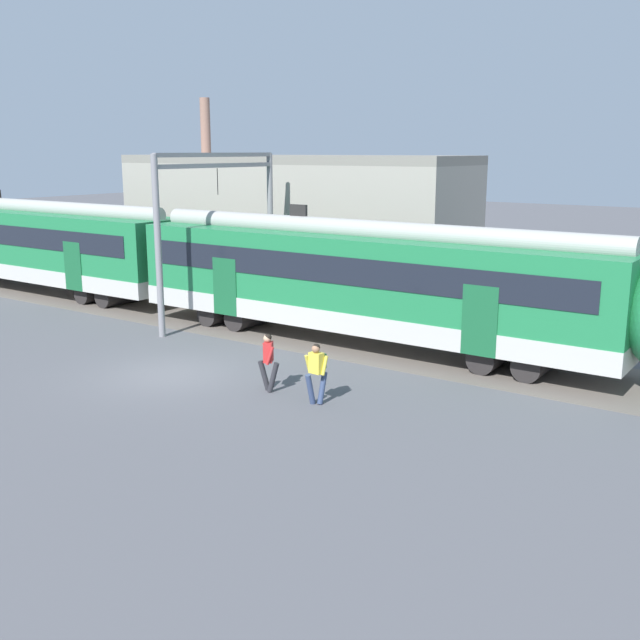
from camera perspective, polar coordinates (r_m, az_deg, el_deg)
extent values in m
plane|color=#515156|center=(23.12, -11.30, -4.07)|extent=(160.00, 160.00, 0.00)
cube|color=#605951|center=(33.15, -13.24, 0.95)|extent=(80.00, 4.40, 0.01)
cube|color=#B7B7B2|center=(25.96, 3.21, 0.41)|extent=(18.00, 3.06, 0.70)
cube|color=#1E7542|center=(25.67, 3.25, 3.79)|extent=(18.00, 3.00, 2.40)
cube|color=black|center=(24.38, 1.39, 3.80)|extent=(16.56, 0.03, 0.90)
cube|color=#165731|center=(22.29, 12.06, -0.08)|extent=(1.10, 0.04, 2.10)
cube|color=#165731|center=(27.54, -7.27, 2.53)|extent=(1.10, 0.04, 2.10)
cylinder|color=#9C9C97|center=(25.50, 3.29, 6.85)|extent=(17.64, 0.70, 0.70)
cube|color=black|center=(26.95, -1.65, 8.36)|extent=(0.70, 0.12, 0.40)
cylinder|color=black|center=(23.54, 16.34, -2.90)|extent=(0.90, 2.40, 0.90)
cylinder|color=black|center=(23.99, 13.17, -2.42)|extent=(0.90, 2.40, 0.90)
cylinder|color=black|center=(28.88, -5.08, 0.43)|extent=(0.90, 2.40, 0.90)
cylinder|color=black|center=(29.78, -7.16, 0.75)|extent=(0.90, 2.40, 0.90)
cube|color=#B7B7B2|center=(38.88, -20.89, 3.73)|extent=(18.00, 3.06, 0.70)
cube|color=#1E7542|center=(38.69, -21.07, 5.99)|extent=(18.00, 3.00, 2.40)
cube|color=black|center=(37.85, -22.99, 6.00)|extent=(16.56, 0.03, 0.90)
cube|color=#165731|center=(33.92, -18.31, 3.91)|extent=(1.10, 0.04, 2.10)
cylinder|color=#9C9C97|center=(38.58, -21.24, 8.03)|extent=(17.64, 0.70, 0.70)
cylinder|color=black|center=(34.04, -14.77, 1.94)|extent=(0.90, 2.40, 0.90)
cylinder|color=black|center=(35.10, -16.26, 2.17)|extent=(0.90, 2.40, 0.90)
cylinder|color=#28282D|center=(21.14, -4.27, -4.23)|extent=(0.38, 0.30, 0.87)
cylinder|color=#28282D|center=(20.93, -3.59, -4.40)|extent=(0.38, 0.30, 0.87)
cube|color=red|center=(20.84, -3.96, -2.45)|extent=(0.39, 0.43, 0.56)
cylinder|color=red|center=(20.63, -3.84, -2.75)|extent=(0.26, 0.20, 0.52)
cylinder|color=red|center=(21.07, -4.08, -2.42)|extent=(0.26, 0.20, 0.52)
sphere|color=tan|center=(20.74, -4.03, -1.41)|extent=(0.22, 0.22, 0.22)
sphere|color=black|center=(20.73, -3.98, -1.33)|extent=(0.20, 0.20, 0.20)
cylinder|color=navy|center=(19.89, -0.74, -5.29)|extent=(0.18, 0.36, 0.87)
cylinder|color=navy|center=(19.99, 0.17, -5.20)|extent=(0.18, 0.36, 0.87)
cube|color=gold|center=(19.73, -0.28, -3.29)|extent=(0.38, 0.27, 0.56)
cylinder|color=gold|center=(19.67, 0.36, -3.49)|extent=(0.11, 0.25, 0.52)
cylinder|color=gold|center=(19.82, -0.92, -3.36)|extent=(0.11, 0.25, 0.52)
sphere|color=#9E7051|center=(19.62, -0.32, -2.21)|extent=(0.22, 0.22, 0.22)
sphere|color=black|center=(19.62, -0.29, -2.11)|extent=(0.20, 0.20, 0.20)
cube|color=#235633|center=(19.86, 0.05, -3.12)|extent=(0.29, 0.18, 0.40)
cylinder|color=gray|center=(27.24, -12.23, 5.42)|extent=(0.24, 0.24, 6.50)
cylinder|color=gray|center=(31.92, -3.80, 6.72)|extent=(0.24, 0.24, 6.50)
cube|color=gray|center=(29.31, -7.87, 12.36)|extent=(0.20, 6.40, 0.16)
cube|color=gray|center=(29.31, -7.85, 11.58)|extent=(0.20, 6.40, 0.16)
cylinder|color=black|center=(29.33, -7.81, 10.41)|extent=(0.03, 0.03, 1.00)
cube|color=gray|center=(36.19, -2.29, 7.05)|extent=(17.70, 5.00, 6.00)
cube|color=gray|center=(36.01, -2.34, 12.13)|extent=(17.70, 5.00, 0.40)
cylinder|color=#8C6656|center=(39.45, -8.72, 14.08)|extent=(0.50, 0.50, 3.20)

